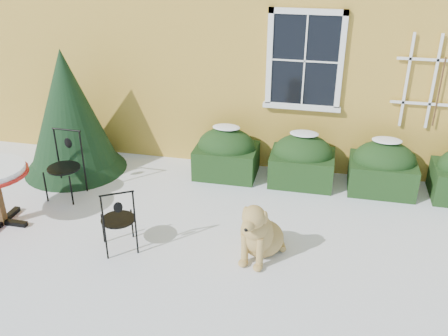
% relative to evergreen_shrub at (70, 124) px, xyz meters
% --- Properties ---
extents(ground, '(80.00, 80.00, 0.00)m').
position_rel_evergreen_shrub_xyz_m(ground, '(2.97, -2.18, -0.87)').
color(ground, white).
rests_on(ground, ground).
extents(hedge_row, '(4.95, 0.80, 0.91)m').
position_rel_evergreen_shrub_xyz_m(hedge_row, '(4.62, 0.37, -0.47)').
color(hedge_row, black).
rests_on(hedge_row, ground).
extents(evergreen_shrub, '(1.78, 1.78, 2.16)m').
position_rel_evergreen_shrub_xyz_m(evergreen_shrub, '(0.00, 0.00, 0.00)').
color(evergreen_shrub, black).
rests_on(evergreen_shrub, ground).
extents(patio_chair_near, '(0.58, 0.58, 0.95)m').
position_rel_evergreen_shrub_xyz_m(patio_chair_near, '(1.75, -2.12, -0.39)').
color(patio_chair_near, black).
rests_on(patio_chair_near, ground).
extents(patio_chair_far, '(0.52, 0.52, 1.08)m').
position_rel_evergreen_shrub_xyz_m(patio_chair_far, '(0.33, -0.89, -0.33)').
color(patio_chair_far, black).
rests_on(patio_chair_far, ground).
extents(dog, '(0.69, 0.95, 0.90)m').
position_rel_evergreen_shrub_xyz_m(dog, '(3.59, -1.89, -0.51)').
color(dog, tan).
rests_on(dog, ground).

